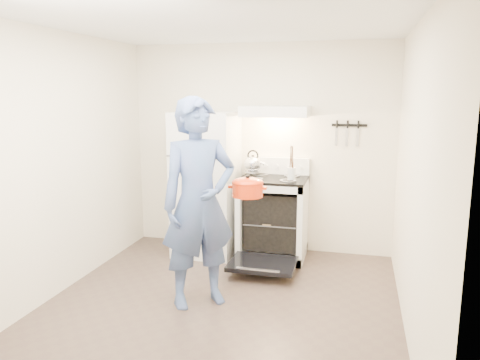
% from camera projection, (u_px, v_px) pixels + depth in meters
% --- Properties ---
extents(floor, '(3.60, 3.60, 0.00)m').
position_uv_depth(floor, '(218.00, 309.00, 4.22)').
color(floor, '#4B3B31').
rests_on(floor, ground).
extents(back_wall, '(3.20, 0.02, 2.50)m').
position_uv_depth(back_wall, '(260.00, 148.00, 5.70)').
color(back_wall, beige).
rests_on(back_wall, ground).
extents(refrigerator, '(0.70, 0.70, 1.70)m').
position_uv_depth(refrigerator, '(206.00, 183.00, 5.58)').
color(refrigerator, white).
rests_on(refrigerator, floor).
extents(stove_body, '(0.76, 0.65, 0.92)m').
position_uv_depth(stove_body, '(273.00, 219.00, 5.48)').
color(stove_body, white).
rests_on(stove_body, floor).
extents(cooktop, '(0.76, 0.65, 0.03)m').
position_uv_depth(cooktop, '(274.00, 179.00, 5.39)').
color(cooktop, black).
rests_on(cooktop, stove_body).
extents(backsplash, '(0.76, 0.07, 0.20)m').
position_uv_depth(backsplash, '(278.00, 166.00, 5.64)').
color(backsplash, white).
rests_on(backsplash, cooktop).
extents(oven_door, '(0.70, 0.54, 0.04)m').
position_uv_depth(oven_door, '(263.00, 264.00, 4.98)').
color(oven_door, black).
rests_on(oven_door, floor).
extents(oven_rack, '(0.60, 0.52, 0.01)m').
position_uv_depth(oven_rack, '(273.00, 221.00, 5.49)').
color(oven_rack, slate).
rests_on(oven_rack, stove_body).
extents(range_hood, '(0.76, 0.50, 0.12)m').
position_uv_depth(range_hood, '(276.00, 111.00, 5.32)').
color(range_hood, white).
rests_on(range_hood, back_wall).
extents(knife_strip, '(0.40, 0.02, 0.03)m').
position_uv_depth(knife_strip, '(349.00, 125.00, 5.38)').
color(knife_strip, black).
rests_on(knife_strip, back_wall).
extents(pizza_stone, '(0.36, 0.36, 0.02)m').
position_uv_depth(pizza_stone, '(269.00, 221.00, 5.42)').
color(pizza_stone, olive).
rests_on(pizza_stone, oven_rack).
extents(tea_kettle, '(0.25, 0.20, 0.30)m').
position_uv_depth(tea_kettle, '(253.00, 163.00, 5.52)').
color(tea_kettle, silver).
rests_on(tea_kettle, cooktop).
extents(utensil_jar, '(0.10, 0.10, 0.13)m').
position_uv_depth(utensil_jar, '(291.00, 174.00, 5.13)').
color(utensil_jar, silver).
rests_on(utensil_jar, cooktop).
extents(person, '(0.82, 0.79, 1.89)m').
position_uv_depth(person, '(199.00, 203.00, 4.18)').
color(person, '#32527E').
rests_on(person, floor).
extents(dutch_oven, '(0.36, 0.29, 0.23)m').
position_uv_depth(dutch_oven, '(248.00, 189.00, 4.30)').
color(dutch_oven, red).
rests_on(dutch_oven, person).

